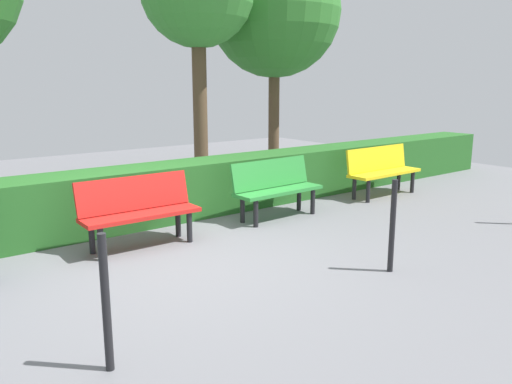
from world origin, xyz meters
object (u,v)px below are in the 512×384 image
Objects in this scene: bench_yellow at (382,169)px; tree_near at (275,11)px; bench_green at (276,186)px; bench_red at (139,208)px.

tree_near reaches higher than bench_yellow.
tree_near reaches higher than bench_green.
bench_green is 0.30× the size of tree_near.
bench_yellow is at bearing 89.90° from tree_near.
bench_yellow is at bearing 178.21° from bench_green.
bench_green is at bearing -0.71° from bench_yellow.
bench_yellow is 4.66m from bench_red.
bench_yellow is 1.08× the size of bench_red.
bench_yellow is 2.46m from bench_green.
bench_yellow reaches higher than bench_red.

